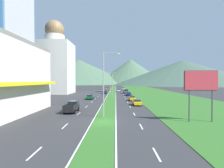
% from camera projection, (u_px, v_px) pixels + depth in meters
% --- Properties ---
extents(ground_plane, '(600.00, 600.00, 0.00)m').
position_uv_depth(ground_plane, '(104.00, 122.00, 25.97)').
color(ground_plane, '#2D2D30').
extents(grass_median, '(3.20, 240.00, 0.06)m').
position_uv_depth(grass_median, '(112.00, 93.00, 85.95)').
color(grass_median, '#2D6023').
rests_on(grass_median, ground_plane).
extents(grass_verge_right, '(24.00, 240.00, 0.06)m').
position_uv_depth(grass_verge_right, '(155.00, 93.00, 85.52)').
color(grass_verge_right, '#2D6023').
rests_on(grass_verge_right, ground_plane).
extents(lane_dash_left_1, '(0.16, 2.80, 0.01)m').
position_uv_depth(lane_dash_left_1, '(35.00, 153.00, 14.99)').
color(lane_dash_left_1, silver).
rests_on(lane_dash_left_1, ground_plane).
extents(lane_dash_left_2, '(0.16, 2.80, 0.01)m').
position_uv_depth(lane_dash_left_2, '(65.00, 126.00, 23.89)').
color(lane_dash_left_2, silver).
rests_on(lane_dash_left_2, ground_plane).
extents(lane_dash_left_3, '(0.16, 2.80, 0.01)m').
position_uv_depth(lane_dash_left_3, '(79.00, 114.00, 32.79)').
color(lane_dash_left_3, silver).
rests_on(lane_dash_left_3, ground_plane).
extents(lane_dash_left_4, '(0.16, 2.80, 0.01)m').
position_uv_depth(lane_dash_left_4, '(87.00, 107.00, 41.69)').
color(lane_dash_left_4, silver).
rests_on(lane_dash_left_4, ground_plane).
extents(lane_dash_left_5, '(0.16, 2.80, 0.01)m').
position_uv_depth(lane_dash_left_5, '(92.00, 102.00, 50.59)').
color(lane_dash_left_5, silver).
rests_on(lane_dash_left_5, ground_plane).
extents(lane_dash_left_6, '(0.16, 2.80, 0.01)m').
position_uv_depth(lane_dash_left_6, '(95.00, 99.00, 59.49)').
color(lane_dash_left_6, silver).
rests_on(lane_dash_left_6, ground_plane).
extents(lane_dash_left_7, '(0.16, 2.80, 0.01)m').
position_uv_depth(lane_dash_left_7, '(98.00, 96.00, 68.39)').
color(lane_dash_left_7, silver).
rests_on(lane_dash_left_7, ground_plane).
extents(lane_dash_left_8, '(0.16, 2.80, 0.01)m').
position_uv_depth(lane_dash_left_8, '(100.00, 95.00, 77.30)').
color(lane_dash_left_8, silver).
rests_on(lane_dash_left_8, ground_plane).
extents(lane_dash_left_9, '(0.16, 2.80, 0.01)m').
position_uv_depth(lane_dash_left_9, '(102.00, 93.00, 86.20)').
color(lane_dash_left_9, silver).
rests_on(lane_dash_left_9, ground_plane).
extents(lane_dash_left_10, '(0.16, 2.80, 0.01)m').
position_uv_depth(lane_dash_left_10, '(103.00, 92.00, 95.10)').
color(lane_dash_left_10, silver).
rests_on(lane_dash_left_10, ground_plane).
extents(lane_dash_left_11, '(0.16, 2.80, 0.01)m').
position_uv_depth(lane_dash_left_11, '(104.00, 91.00, 104.00)').
color(lane_dash_left_11, silver).
rests_on(lane_dash_left_11, ground_plane).
extents(lane_dash_left_12, '(0.16, 2.80, 0.01)m').
position_uv_depth(lane_dash_left_12, '(105.00, 90.00, 112.90)').
color(lane_dash_left_12, silver).
rests_on(lane_dash_left_12, ground_plane).
extents(lane_dash_right_1, '(0.16, 2.80, 0.01)m').
position_uv_depth(lane_dash_right_1, '(156.00, 154.00, 14.78)').
color(lane_dash_right_1, silver).
rests_on(lane_dash_right_1, ground_plane).
extents(lane_dash_right_2, '(0.16, 2.80, 0.01)m').
position_uv_depth(lane_dash_right_2, '(141.00, 126.00, 23.68)').
color(lane_dash_right_2, silver).
rests_on(lane_dash_right_2, ground_plane).
extents(lane_dash_right_3, '(0.16, 2.80, 0.01)m').
position_uv_depth(lane_dash_right_3, '(134.00, 114.00, 32.58)').
color(lane_dash_right_3, silver).
rests_on(lane_dash_right_3, ground_plane).
extents(lane_dash_right_4, '(0.16, 2.80, 0.01)m').
position_uv_depth(lane_dash_right_4, '(130.00, 107.00, 41.48)').
color(lane_dash_right_4, silver).
rests_on(lane_dash_right_4, ground_plane).
extents(lane_dash_right_5, '(0.16, 2.80, 0.01)m').
position_uv_depth(lane_dash_right_5, '(128.00, 102.00, 50.38)').
color(lane_dash_right_5, silver).
rests_on(lane_dash_right_5, ground_plane).
extents(lane_dash_right_6, '(0.16, 2.80, 0.01)m').
position_uv_depth(lane_dash_right_6, '(126.00, 99.00, 59.28)').
color(lane_dash_right_6, silver).
rests_on(lane_dash_right_6, ground_plane).
extents(lane_dash_right_7, '(0.16, 2.80, 0.01)m').
position_uv_depth(lane_dash_right_7, '(125.00, 97.00, 68.18)').
color(lane_dash_right_7, silver).
rests_on(lane_dash_right_7, ground_plane).
extents(lane_dash_right_8, '(0.16, 2.80, 0.01)m').
position_uv_depth(lane_dash_right_8, '(124.00, 95.00, 77.09)').
color(lane_dash_right_8, silver).
rests_on(lane_dash_right_8, ground_plane).
extents(lane_dash_right_9, '(0.16, 2.80, 0.01)m').
position_uv_depth(lane_dash_right_9, '(123.00, 93.00, 85.99)').
color(lane_dash_right_9, silver).
rests_on(lane_dash_right_9, ground_plane).
extents(lane_dash_right_10, '(0.16, 2.80, 0.01)m').
position_uv_depth(lane_dash_right_10, '(122.00, 92.00, 94.89)').
color(lane_dash_right_10, silver).
rests_on(lane_dash_right_10, ground_plane).
extents(lane_dash_right_11, '(0.16, 2.80, 0.01)m').
position_uv_depth(lane_dash_right_11, '(121.00, 91.00, 103.79)').
color(lane_dash_right_11, silver).
rests_on(lane_dash_right_11, ground_plane).
extents(lane_dash_right_12, '(0.16, 2.80, 0.01)m').
position_uv_depth(lane_dash_right_12, '(121.00, 90.00, 112.69)').
color(lane_dash_right_12, silver).
rests_on(lane_dash_right_12, ground_plane).
extents(edge_line_median_left, '(0.16, 240.00, 0.01)m').
position_uv_depth(edge_line_median_left, '(109.00, 93.00, 85.99)').
color(edge_line_median_left, silver).
rests_on(edge_line_median_left, ground_plane).
extents(edge_line_median_right, '(0.16, 240.00, 0.01)m').
position_uv_depth(edge_line_median_right, '(116.00, 93.00, 85.91)').
color(edge_line_median_right, silver).
rests_on(edge_line_median_right, ground_plane).
extents(domed_building, '(16.09, 16.09, 34.55)m').
position_uv_depth(domed_building, '(55.00, 63.00, 84.41)').
color(domed_building, beige).
rests_on(domed_building, ground_plane).
extents(midrise_colored, '(14.77, 14.77, 25.13)m').
position_uv_depth(midrise_colored, '(55.00, 70.00, 105.20)').
color(midrise_colored, '#9E9384').
rests_on(midrise_colored, ground_plane).
extents(hill_far_left, '(196.60, 196.60, 44.24)m').
position_uv_depth(hill_far_left, '(79.00, 72.00, 324.37)').
color(hill_far_left, '#47664C').
rests_on(hill_far_left, ground_plane).
extents(hill_far_center, '(128.67, 128.67, 44.06)m').
position_uv_depth(hill_far_center, '(131.00, 72.00, 317.00)').
color(hill_far_center, '#47664C').
rests_on(hill_far_center, ground_plane).
extents(hill_far_right, '(201.07, 201.07, 35.87)m').
position_uv_depth(hill_far_right, '(183.00, 72.00, 259.24)').
color(hill_far_right, '#3D5647').
rests_on(hill_far_right, ground_plane).
extents(street_lamp_near, '(2.93, 0.32, 10.81)m').
position_uv_depth(street_lamp_near, '(105.00, 80.00, 29.42)').
color(street_lamp_near, '#99999E').
rests_on(street_lamp_near, ground_plane).
extents(street_lamp_mid, '(3.14, 0.48, 8.69)m').
position_uv_depth(street_lamp_mid, '(111.00, 84.00, 58.95)').
color(street_lamp_mid, '#99999E').
rests_on(street_lamp_mid, ground_plane).
extents(street_lamp_far, '(2.73, 0.32, 10.18)m').
position_uv_depth(street_lamp_far, '(111.00, 81.00, 88.40)').
color(street_lamp_far, '#99999E').
rests_on(street_lamp_far, ground_plane).
extents(billboard_roadside, '(4.97, 0.28, 7.63)m').
position_uv_depth(billboard_roadside, '(201.00, 83.00, 26.08)').
color(billboard_roadside, '#4C4C51').
rests_on(billboard_roadside, ground_plane).
extents(car_0, '(1.99, 4.40, 1.50)m').
position_uv_depth(car_0, '(100.00, 90.00, 99.54)').
color(car_0, slate).
rests_on(car_0, ground_plane).
extents(car_1, '(1.99, 4.75, 1.47)m').
position_uv_depth(car_1, '(128.00, 94.00, 71.83)').
color(car_1, navy).
rests_on(car_1, ground_plane).
extents(car_2, '(1.94, 4.06, 1.60)m').
position_uv_depth(car_2, '(108.00, 89.00, 114.59)').
color(car_2, '#C6842D').
rests_on(car_2, ground_plane).
extents(car_3, '(2.03, 4.70, 1.52)m').
position_uv_depth(car_3, '(90.00, 97.00, 58.44)').
color(car_3, '#0C5128').
rests_on(car_3, ground_plane).
extents(car_4, '(1.92, 4.05, 1.48)m').
position_uv_depth(car_4, '(105.00, 92.00, 82.78)').
color(car_4, navy).
rests_on(car_4, ground_plane).
extents(car_5, '(1.89, 4.20, 1.42)m').
position_uv_depth(car_5, '(132.00, 98.00, 54.08)').
color(car_5, yellow).
rests_on(car_5, ground_plane).
extents(car_6, '(1.97, 4.50, 1.42)m').
position_uv_depth(car_6, '(124.00, 89.00, 118.07)').
color(car_6, silver).
rests_on(car_6, ground_plane).
extents(car_7, '(2.00, 4.44, 1.41)m').
position_uv_depth(car_7, '(137.00, 102.00, 44.06)').
color(car_7, yellow).
rests_on(car_7, ground_plane).
extents(car_8, '(1.87, 4.65, 1.51)m').
position_uv_depth(car_8, '(119.00, 90.00, 97.89)').
color(car_8, silver).
rests_on(car_8, ground_plane).
extents(pickup_truck_0, '(2.18, 5.40, 2.00)m').
position_uv_depth(pickup_truck_0, '(126.00, 91.00, 85.20)').
color(pickup_truck_0, '#515459').
rests_on(pickup_truck_0, ground_plane).
extents(pickup_truck_1, '(2.18, 5.40, 2.00)m').
position_uv_depth(pickup_truck_1, '(72.00, 107.00, 34.72)').
color(pickup_truck_1, black).
rests_on(pickup_truck_1, ground_plane).
extents(motorcycle_rider, '(0.36, 2.00, 1.80)m').
position_uv_depth(motorcycle_rider, '(92.00, 96.00, 62.50)').
color(motorcycle_rider, black).
rests_on(motorcycle_rider, ground_plane).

